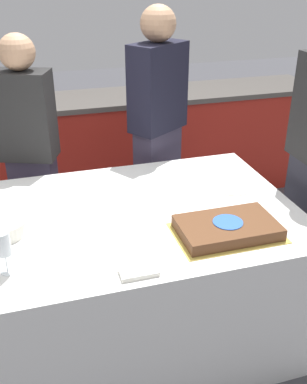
# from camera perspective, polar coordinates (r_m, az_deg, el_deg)

# --- Properties ---
(ground_plane) EXTENTS (14.00, 14.00, 0.00)m
(ground_plane) POSITION_cam_1_polar(r_m,az_deg,el_deg) (2.70, -5.61, -17.50)
(ground_plane) COLOR #424247
(back_counter) EXTENTS (4.40, 0.58, 0.92)m
(back_counter) POSITION_cam_1_polar(r_m,az_deg,el_deg) (3.84, -10.82, 4.80)
(back_counter) COLOR #A82319
(back_counter) RESTS_ON ground_plane
(dining_table) EXTENTS (1.97, 1.14, 0.78)m
(dining_table) POSITION_cam_1_polar(r_m,az_deg,el_deg) (2.45, -6.02, -11.03)
(dining_table) COLOR silver
(dining_table) RESTS_ON ground_plane
(cake) EXTENTS (0.49, 0.32, 0.06)m
(cake) POSITION_cam_1_polar(r_m,az_deg,el_deg) (2.10, 9.36, -4.53)
(cake) COLOR gold
(cake) RESTS_ON dining_table
(plate_stack) EXTENTS (0.22, 0.22, 0.07)m
(plate_stack) POSITION_cam_1_polar(r_m,az_deg,el_deg) (2.18, -18.60, -4.26)
(plate_stack) COLOR white
(plate_stack) RESTS_ON dining_table
(wine_glass) EXTENTS (0.06, 0.06, 0.19)m
(wine_glass) POSITION_cam_1_polar(r_m,az_deg,el_deg) (1.87, -18.57, -6.37)
(wine_glass) COLOR white
(wine_glass) RESTS_ON dining_table
(side_plate_near_cake) EXTENTS (0.19, 0.19, 0.00)m
(side_plate_near_cake) POSITION_cam_1_polar(r_m,az_deg,el_deg) (2.30, 4.42, -1.88)
(side_plate_near_cake) COLOR white
(side_plate_near_cake) RESTS_ON dining_table
(side_plate_right_edge) EXTENTS (0.19, 0.19, 0.00)m
(side_plate_right_edge) POSITION_cam_1_polar(r_m,az_deg,el_deg) (2.53, 10.06, 0.55)
(side_plate_right_edge) COLOR white
(side_plate_right_edge) RESTS_ON dining_table
(utensil_pile) EXTENTS (0.16, 0.08, 0.02)m
(utensil_pile) POSITION_cam_1_polar(r_m,az_deg,el_deg) (1.83, -1.88, -10.12)
(utensil_pile) COLOR white
(utensil_pile) RESTS_ON dining_table
(person_cutting_cake) EXTENTS (0.42, 0.37, 1.68)m
(person_cutting_cake) POSITION_cam_1_polar(r_m,az_deg,el_deg) (2.99, 0.53, 7.40)
(person_cutting_cake) COLOR #383347
(person_cutting_cake) RESTS_ON ground_plane
(person_standing_back) EXTENTS (0.37, 0.30, 1.55)m
(person_standing_back) POSITION_cam_1_polar(r_m,az_deg,el_deg) (2.90, -15.30, 4.36)
(person_standing_back) COLOR #383347
(person_standing_back) RESTS_ON ground_plane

